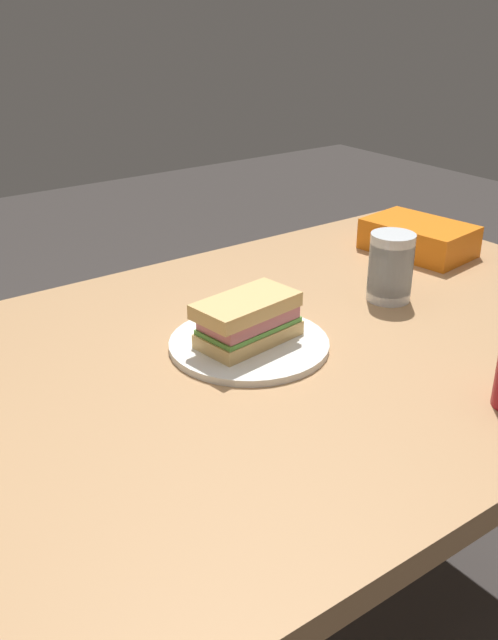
# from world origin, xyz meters

# --- Properties ---
(dining_table) EXTENTS (1.68, 0.92, 0.75)m
(dining_table) POSITION_xyz_m (0.00, 0.00, 0.66)
(dining_table) COLOR tan
(dining_table) RESTS_ON ground_plane
(paper_plate) EXTENTS (0.27, 0.27, 0.01)m
(paper_plate) POSITION_xyz_m (-0.06, -0.02, 0.75)
(paper_plate) COLOR white
(paper_plate) RESTS_ON dining_table
(sandwich) EXTENTS (0.19, 0.12, 0.08)m
(sandwich) POSITION_xyz_m (-0.06, -0.02, 0.80)
(sandwich) COLOR #DBB26B
(sandwich) RESTS_ON paper_plate
(chip_bag) EXTENTS (0.18, 0.25, 0.07)m
(chip_bag) POSITION_xyz_m (-0.65, -0.18, 0.78)
(chip_bag) COLOR orange
(chip_bag) RESTS_ON dining_table
(plastic_cup_stack) EXTENTS (0.08, 0.08, 0.13)m
(plastic_cup_stack) POSITION_xyz_m (-0.40, -0.03, 0.81)
(plastic_cup_stack) COLOR silver
(plastic_cup_stack) RESTS_ON dining_table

